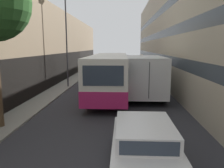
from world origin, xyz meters
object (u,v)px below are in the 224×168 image
Objects in this scene: bus at (110,74)px; panel_van at (109,68)px; street_lamp at (66,21)px; car_hatchback at (144,146)px; box_truck at (143,74)px.

bus is 2.62× the size of panel_van.
street_lamp is at bearing -115.91° from panel_van.
car_hatchback is 14.64m from street_lamp.
panel_van is at bearing 107.99° from box_truck.
bus is 1.28× the size of street_lamp.
car_hatchback is 0.40× the size of bus.
box_truck is 9.95m from panel_van.
bus is (-1.61, 9.91, 0.87)m from car_hatchback.
box_truck reaches higher than car_hatchback.
street_lamp reaches higher than box_truck.
panel_van is (-3.07, 9.45, -0.53)m from box_truck.
car_hatchback is at bearing -95.02° from box_truck.
bus is at bearing 99.21° from car_hatchback.
car_hatchback is at bearing -66.85° from street_lamp.
bus reaches higher than car_hatchback.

